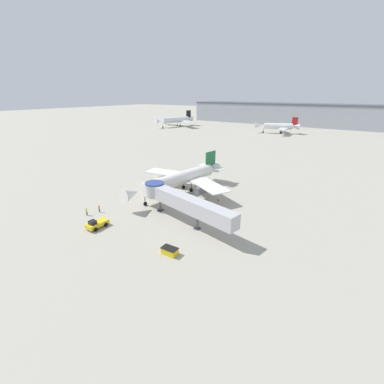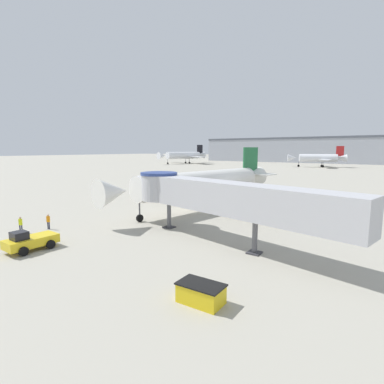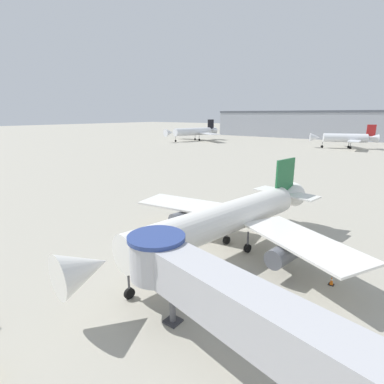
{
  "view_description": "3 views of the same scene",
  "coord_description": "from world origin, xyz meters",
  "px_view_note": "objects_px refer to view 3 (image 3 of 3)",
  "views": [
    {
      "loc": [
        38.35,
        -46.52,
        23.96
      ],
      "look_at": [
        6.86,
        -0.56,
        2.38
      ],
      "focal_mm": 24.0,
      "sensor_mm": 36.0,
      "label": 1
    },
    {
      "loc": [
        24.73,
        -33.2,
        8.57
      ],
      "look_at": [
        3.98,
        -4.21,
        3.47
      ],
      "focal_mm": 28.0,
      "sensor_mm": 36.0,
      "label": 2
    },
    {
      "loc": [
        16.09,
        -22.21,
        14.24
      ],
      "look_at": [
        -4.13,
        4.35,
        5.54
      ],
      "focal_mm": 28.0,
      "sensor_mm": 36.0,
      "label": 3
    }
  ],
  "objects_px": {
    "jet_bridge": "(250,314)",
    "background_jet_red_tail": "(346,138)",
    "traffic_cone_starboard_wing": "(332,281)",
    "main_airplane": "(225,220)",
    "traffic_cone_port_wing": "(140,231)",
    "background_jet_black_tail": "(194,132)"
  },
  "relations": [
    {
      "from": "main_airplane",
      "to": "jet_bridge",
      "type": "height_order",
      "value": "main_airplane"
    },
    {
      "from": "traffic_cone_port_wing",
      "to": "background_jet_red_tail",
      "type": "distance_m",
      "value": 119.04
    },
    {
      "from": "background_jet_red_tail",
      "to": "traffic_cone_port_wing",
      "type": "bearing_deg",
      "value": -21.78
    },
    {
      "from": "main_airplane",
      "to": "traffic_cone_starboard_wing",
      "type": "relative_size",
      "value": 40.38
    },
    {
      "from": "jet_bridge",
      "to": "background_jet_red_tail",
      "type": "bearing_deg",
      "value": 110.14
    },
    {
      "from": "main_airplane",
      "to": "background_jet_black_tail",
      "type": "distance_m",
      "value": 138.8
    },
    {
      "from": "traffic_cone_starboard_wing",
      "to": "background_jet_black_tail",
      "type": "bearing_deg",
      "value": 131.6
    },
    {
      "from": "traffic_cone_port_wing",
      "to": "background_jet_black_tail",
      "type": "height_order",
      "value": "background_jet_black_tail"
    },
    {
      "from": "main_airplane",
      "to": "background_jet_black_tail",
      "type": "relative_size",
      "value": 0.85
    },
    {
      "from": "traffic_cone_port_wing",
      "to": "background_jet_red_tail",
      "type": "relative_size",
      "value": 0.03
    },
    {
      "from": "main_airplane",
      "to": "jet_bridge",
      "type": "relative_size",
      "value": 1.31
    },
    {
      "from": "main_airplane",
      "to": "traffic_cone_port_wing",
      "type": "xyz_separation_m",
      "value": [
        -10.89,
        -1.81,
        -3.39
      ]
    },
    {
      "from": "traffic_cone_starboard_wing",
      "to": "background_jet_black_tail",
      "type": "height_order",
      "value": "background_jet_black_tail"
    },
    {
      "from": "background_jet_black_tail",
      "to": "background_jet_red_tail",
      "type": "relative_size",
      "value": 1.39
    },
    {
      "from": "jet_bridge",
      "to": "traffic_cone_starboard_wing",
      "type": "relative_size",
      "value": 30.83
    },
    {
      "from": "traffic_cone_starboard_wing",
      "to": "background_jet_red_tail",
      "type": "distance_m",
      "value": 118.72
    },
    {
      "from": "jet_bridge",
      "to": "traffic_cone_port_wing",
      "type": "xyz_separation_m",
      "value": [
        -20.03,
        10.89,
        -3.94
      ]
    },
    {
      "from": "main_airplane",
      "to": "traffic_cone_port_wing",
      "type": "bearing_deg",
      "value": -161.19
    },
    {
      "from": "traffic_cone_starboard_wing",
      "to": "traffic_cone_port_wing",
      "type": "bearing_deg",
      "value": -173.89
    },
    {
      "from": "main_airplane",
      "to": "traffic_cone_starboard_wing",
      "type": "distance_m",
      "value": 10.99
    },
    {
      "from": "traffic_cone_port_wing",
      "to": "background_jet_red_tail",
      "type": "bearing_deg",
      "value": 90.07
    },
    {
      "from": "jet_bridge",
      "to": "traffic_cone_port_wing",
      "type": "bearing_deg",
      "value": 162.78
    }
  ]
}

